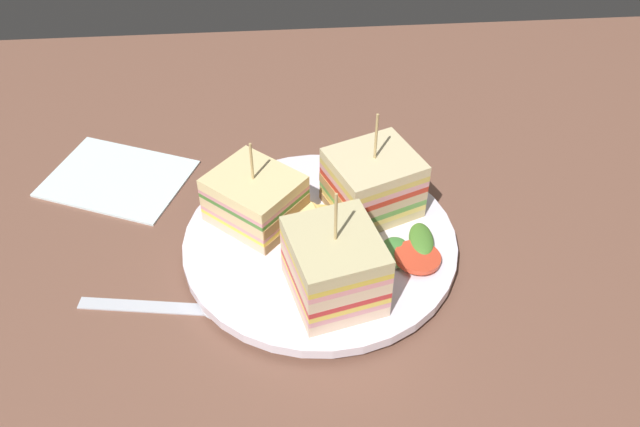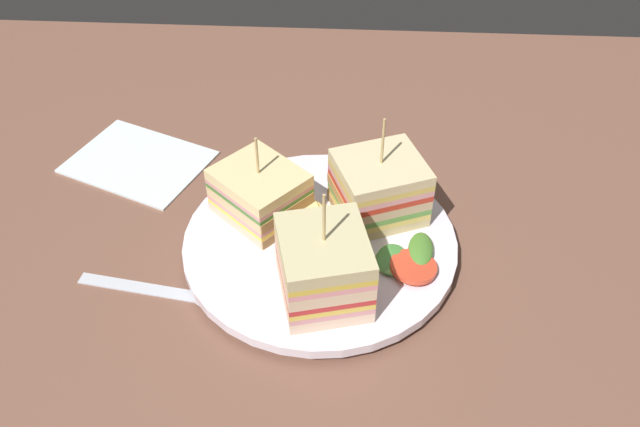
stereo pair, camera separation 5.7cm
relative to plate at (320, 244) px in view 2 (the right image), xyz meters
The scene contains 9 objects.
ground_plane 1.96cm from the plate, ahead, with size 108.01×85.45×1.80cm, color brown.
plate is the anchor object (origin of this frame).
sandwich_wedge_0 7.39cm from the plate, 95.89° to the left, with size 8.34×8.94×10.71cm.
sandwich_wedge_1 7.28cm from the plate, 143.01° to the right, with size 9.48×9.03×10.33cm.
sandwich_wedge_2 7.03cm from the plate, 28.65° to the right, with size 9.84×9.74×8.49cm.
chip_pile 2.54cm from the plate, 40.24° to the right, with size 6.81×7.55×1.91cm.
salad_garnish 8.00cm from the plate, 160.83° to the left, with size 5.89×6.39×1.23cm.
spoon 11.72cm from the plate, 30.86° to the left, with size 14.41×4.11×1.00cm.
napkin 23.08cm from the plate, 31.01° to the right, with size 13.65×10.17×0.50cm, color white.
Camera 2 is at (-2.42, 41.96, 43.55)cm, focal length 37.42 mm.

